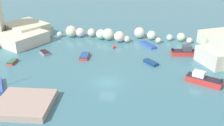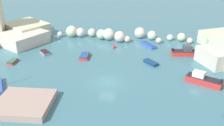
% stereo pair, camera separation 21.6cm
% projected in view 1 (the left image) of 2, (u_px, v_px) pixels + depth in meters
% --- Properties ---
extents(cove_water, '(160.00, 160.00, 0.00)m').
position_uv_depth(cove_water, '(108.00, 82.00, 40.96)').
color(cove_water, teal).
rests_on(cove_water, ground).
extents(rock_breakwater, '(34.70, 5.49, 2.53)m').
position_uv_depth(rock_breakwater, '(122.00, 35.00, 58.38)').
color(rock_breakwater, silver).
rests_on(rock_breakwater, ground).
extents(stone_dock, '(7.42, 7.07, 0.91)m').
position_uv_depth(stone_dock, '(24.00, 104.00, 34.67)').
color(stone_dock, tan).
rests_on(stone_dock, ground).
extents(channel_buoy, '(0.66, 0.66, 0.66)m').
position_uv_depth(channel_buoy, '(114.00, 47.00, 53.82)').
color(channel_buoy, red).
rests_on(channel_buoy, cove_water).
extents(moored_boat_0, '(2.52, 2.50, 0.54)m').
position_uv_depth(moored_boat_0, '(28.00, 114.00, 32.92)').
color(moored_boat_0, teal).
rests_on(moored_boat_0, cove_water).
extents(moored_boat_2, '(1.61, 3.10, 0.56)m').
position_uv_depth(moored_boat_2, '(85.00, 56.00, 49.42)').
color(moored_boat_2, '#C13837').
rests_on(moored_boat_2, cove_water).
extents(moored_boat_3, '(2.78, 2.91, 0.50)m').
position_uv_depth(moored_boat_3, '(151.00, 62.00, 47.00)').
color(moored_boat_3, navy).
rests_on(moored_boat_3, cove_water).
extents(moored_boat_4, '(5.53, 3.87, 1.82)m').
position_uv_depth(moored_boat_4, '(203.00, 80.00, 40.35)').
color(moored_boat_4, red).
rests_on(moored_boat_4, cove_water).
extents(moored_boat_5, '(2.49, 2.56, 0.54)m').
position_uv_depth(moored_boat_5, '(44.00, 53.00, 51.07)').
color(moored_boat_5, gray).
rests_on(moored_boat_5, cove_water).
extents(moored_boat_6, '(3.55, 4.27, 0.53)m').
position_uv_depth(moored_boat_6, '(148.00, 45.00, 55.00)').
color(moored_boat_6, '#3C56BC').
rests_on(moored_boat_6, cove_water).
extents(moored_boat_7, '(4.68, 2.36, 1.86)m').
position_uv_depth(moored_boat_7, '(184.00, 51.00, 50.57)').
color(moored_boat_7, red).
rests_on(moored_boat_7, cove_water).
extents(moored_boat_9, '(1.13, 2.28, 0.47)m').
position_uv_depth(moored_boat_9, '(12.00, 62.00, 47.24)').
color(moored_boat_9, '#D04036').
rests_on(moored_boat_9, cove_water).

